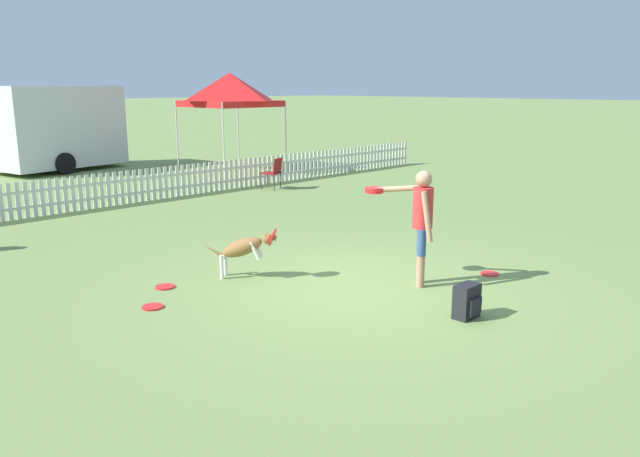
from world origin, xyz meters
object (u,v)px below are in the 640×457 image
at_px(backpack_on_grass, 467,301).
at_px(frisbee_near_dog, 153,307).
at_px(handler_person, 419,214).
at_px(frisbee_midfield, 165,287).
at_px(frisbee_near_handler, 490,274).
at_px(equipment_trailer, 56,127).
at_px(folding_chair_center, 274,170).
at_px(canopy_tent_main, 230,90).
at_px(leaping_dog, 245,247).

bearing_deg(backpack_on_grass, frisbee_near_dog, 129.78).
relative_size(handler_person, frisbee_midfield, 6.10).
distance_m(frisbee_near_handler, equipment_trailer, 16.16).
height_order(frisbee_near_dog, folding_chair_center, folding_chair_center).
relative_size(handler_person, frisbee_near_handler, 6.10).
relative_size(canopy_tent_main, equipment_trailer, 0.64).
relative_size(leaping_dog, frisbee_near_dog, 3.65).
height_order(frisbee_near_handler, equipment_trailer, equipment_trailer).
distance_m(frisbee_near_dog, frisbee_midfield, 0.80).
relative_size(handler_person, canopy_tent_main, 0.51).
relative_size(frisbee_midfield, folding_chair_center, 0.31).
distance_m(handler_person, frisbee_near_handler, 1.60).
xyz_separation_m(handler_person, folding_chair_center, (4.03, 7.66, -0.51)).
height_order(frisbee_midfield, backpack_on_grass, backpack_on_grass).
xyz_separation_m(leaping_dog, equipment_trailer, (3.09, 13.65, 0.96)).
height_order(frisbee_midfield, folding_chair_center, folding_chair_center).
bearing_deg(frisbee_near_handler, folding_chair_center, 70.55).
xyz_separation_m(handler_person, equipment_trailer, (1.59, 15.60, 0.41)).
height_order(handler_person, frisbee_midfield, handler_person).
bearing_deg(frisbee_near_dog, equipment_trailer, 71.19).
distance_m(leaping_dog, backpack_on_grass, 3.28).
bearing_deg(canopy_tent_main, frisbee_near_dog, -131.82).
bearing_deg(leaping_dog, handler_person, 90.31).
distance_m(frisbee_midfield, canopy_tent_main, 12.50).
bearing_deg(leaping_dog, frisbee_near_dog, -31.79).
distance_m(folding_chair_center, canopy_tent_main, 4.63).
xyz_separation_m(frisbee_near_handler, frisbee_near_dog, (-4.27, 2.28, 0.00)).
xyz_separation_m(backpack_on_grass, canopy_tent_main, (6.20, 12.70, 2.39)).
height_order(frisbee_midfield, canopy_tent_main, canopy_tent_main).
bearing_deg(frisbee_near_dog, canopy_tent_main, 48.18).
bearing_deg(folding_chair_center, equipment_trailer, -95.71).
bearing_deg(frisbee_near_dog, frisbee_midfield, 47.70).
distance_m(leaping_dog, equipment_trailer, 14.03).
height_order(backpack_on_grass, equipment_trailer, equipment_trailer).
xyz_separation_m(frisbee_near_handler, folding_chair_center, (2.88, 8.15, 0.49)).
distance_m(frisbee_near_dog, equipment_trailer, 14.65).
distance_m(frisbee_near_dog, backpack_on_grass, 3.89).
xyz_separation_m(frisbee_midfield, folding_chair_center, (6.60, 5.28, 0.49)).
height_order(handler_person, canopy_tent_main, canopy_tent_main).
distance_m(backpack_on_grass, canopy_tent_main, 14.33).
height_order(frisbee_near_handler, frisbee_midfield, same).
distance_m(backpack_on_grass, equipment_trailer, 16.99).
relative_size(frisbee_near_handler, frisbee_near_dog, 1.00).
relative_size(frisbee_near_dog, equipment_trailer, 0.05).
bearing_deg(handler_person, backpack_on_grass, -154.97).
relative_size(backpack_on_grass, canopy_tent_main, 0.13).
relative_size(frisbee_midfield, equipment_trailer, 0.05).
height_order(backpack_on_grass, canopy_tent_main, canopy_tent_main).
bearing_deg(backpack_on_grass, leaping_dog, 105.60).
xyz_separation_m(leaping_dog, frisbee_midfield, (-1.07, 0.44, -0.45)).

